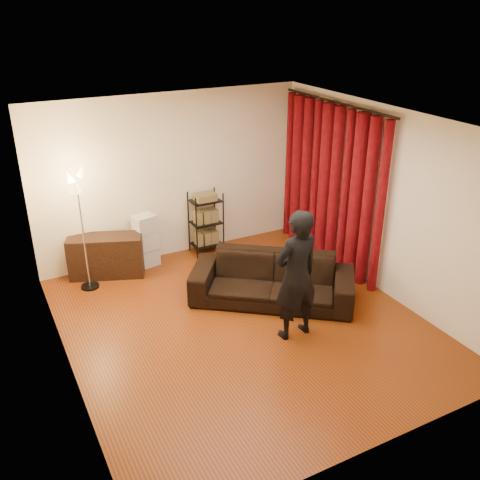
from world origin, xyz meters
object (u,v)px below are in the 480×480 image
media_cabinet (106,256)px  wire_shelf (206,223)px  storage_boxes (146,240)px  floor_lamp (83,232)px  sofa (272,280)px  person (296,275)px

media_cabinet → wire_shelf: bearing=23.1°
storage_boxes → wire_shelf: bearing=0.9°
floor_lamp → media_cabinet: bearing=37.6°
sofa → person: bearing=-65.2°
sofa → storage_boxes: (-1.24, 1.90, 0.11)m
sofa → wire_shelf: bearing=132.0°
storage_boxes → wire_shelf: wire_shelf is taller
person → storage_boxes: (-1.05, 2.76, -0.43)m
media_cabinet → storage_boxes: bearing=24.3°
person → media_cabinet: size_ratio=1.53×
sofa → media_cabinet: (-1.90, 1.86, -0.00)m
media_cabinet → person: bearing=-36.4°
sofa → wire_shelf: 1.93m
person → media_cabinet: (-1.72, 2.73, -0.54)m
storage_boxes → wire_shelf: (1.07, 0.02, 0.10)m
storage_boxes → media_cabinet: bearing=-177.2°
person → floor_lamp: 3.21m
sofa → wire_shelf: (-0.17, 1.91, 0.20)m
media_cabinet → floor_lamp: (-0.35, -0.27, 0.58)m
floor_lamp → sofa: bearing=-35.3°
person → floor_lamp: floor_lamp is taller
storage_boxes → floor_lamp: bearing=-163.4°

